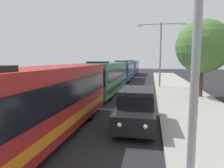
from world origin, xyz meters
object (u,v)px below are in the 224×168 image
object	(u,v)px
bus_lead	(44,100)
streetlamp_mid	(161,47)
bus_middle	(124,70)
white_suv	(137,106)
bus_second_in_line	(107,76)
bus_fourth_in_line	(131,67)
roadside_tree	(203,46)

from	to	relation	value
bus_lead	streetlamp_mid	distance (m)	18.10
bus_middle	white_suv	world-z (taller)	bus_middle
white_suv	streetlamp_mid	distance (m)	15.15
bus_second_in_line	bus_middle	world-z (taller)	same
bus_fourth_in_line	white_suv	bearing A→B (deg)	-84.03
bus_middle	streetlamp_mid	xyz separation A→B (m)	(5.40, -8.04, 3.08)
bus_second_in_line	streetlamp_mid	bearing A→B (deg)	41.52
bus_lead	white_suv	bearing A→B (deg)	33.08
streetlamp_mid	bus_lead	bearing A→B (deg)	-107.62
bus_lead	bus_fourth_in_line	distance (m)	37.76
bus_fourth_in_line	streetlamp_mid	distance (m)	21.68
bus_second_in_line	bus_fourth_in_line	bearing A→B (deg)	90.00
bus_fourth_in_line	roadside_tree	bearing A→B (deg)	-72.10
bus_middle	white_suv	distance (m)	22.94
white_suv	streetlamp_mid	bearing A→B (deg)	83.35
streetlamp_mid	bus_second_in_line	bearing A→B (deg)	-138.48
bus_lead	streetlamp_mid	xyz separation A→B (m)	(5.40, 17.00, 3.08)
bus_fourth_in_line	bus_second_in_line	bearing A→B (deg)	-90.00
bus_lead	white_suv	distance (m)	4.46
bus_middle	bus_fourth_in_line	bearing A→B (deg)	90.00
bus_fourth_in_line	white_suv	size ratio (longest dim) A/B	2.21
bus_lead	white_suv	xyz separation A→B (m)	(3.70, 2.41, -0.66)
bus_lead	bus_middle	bearing A→B (deg)	90.00
bus_middle	streetlamp_mid	bearing A→B (deg)	-56.13
bus_middle	streetlamp_mid	world-z (taller)	streetlamp_mid
bus_fourth_in_line	streetlamp_mid	xyz separation A→B (m)	(5.40, -20.77, 3.09)
bus_lead	white_suv	world-z (taller)	bus_lead
bus_second_in_line	bus_middle	bearing A→B (deg)	90.00
bus_second_in_line	white_suv	bearing A→B (deg)	-69.34
bus_middle	white_suv	bearing A→B (deg)	-80.72
bus_middle	streetlamp_mid	distance (m)	10.17
bus_lead	roadside_tree	size ratio (longest dim) A/B	1.64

